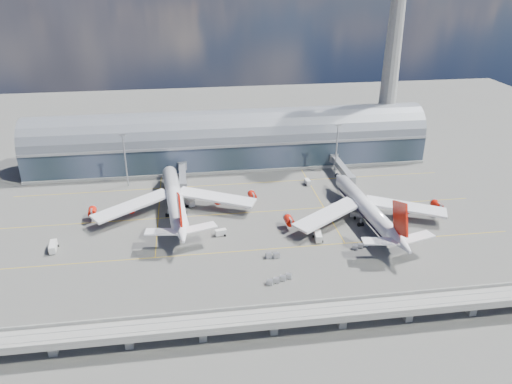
{
  "coord_description": "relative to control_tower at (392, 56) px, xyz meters",
  "views": [
    {
      "loc": [
        -20.68,
        -164.64,
        96.2
      ],
      "look_at": [
        4.18,
        10.0,
        14.0
      ],
      "focal_mm": 35.0,
      "sensor_mm": 36.0,
      "label": 1
    }
  ],
  "objects": [
    {
      "name": "cargo_train_0",
      "position": [
        -78.53,
        -98.99,
        -50.7
      ],
      "size": [
        5.46,
        2.43,
        1.79
      ],
      "rotation": [
        0.0,
        0.0,
        1.72
      ],
      "color": "gray",
      "rests_on": "ground"
    },
    {
      "name": "guideway",
      "position": [
        -85.0,
        -138.0,
        -46.34
      ],
      "size": [
        220.0,
        8.5,
        7.2
      ],
      "color": "gray",
      "rests_on": "ground"
    },
    {
      "name": "service_truck_1",
      "position": [
        -95.54,
        -80.49,
        -50.39
      ],
      "size": [
        4.57,
        2.77,
        2.48
      ],
      "rotation": [
        0.0,
        0.0,
        1.76
      ],
      "color": "silver",
      "rests_on": "ground"
    },
    {
      "name": "ground",
      "position": [
        -85.0,
        -83.0,
        -51.64
      ],
      "size": [
        500.0,
        500.0,
        0.0
      ],
      "primitive_type": "plane",
      "color": "#474744",
      "rests_on": "ground"
    },
    {
      "name": "cargo_train_1",
      "position": [
        -78.84,
        -113.5,
        -50.8
      ],
      "size": [
        9.52,
        4.81,
        1.6
      ],
      "rotation": [
        0.0,
        0.0,
        1.21
      ],
      "color": "gray",
      "rests_on": "ground"
    },
    {
      "name": "service_truck_4",
      "position": [
        -51.33,
        -38.26,
        -50.38
      ],
      "size": [
        2.51,
        4.49,
        2.5
      ],
      "rotation": [
        0.0,
        0.0,
        0.1
      ],
      "color": "silver",
      "rests_on": "ground"
    },
    {
      "name": "control_tower",
      "position": [
        0.0,
        0.0,
        0.0
      ],
      "size": [
        19.0,
        19.0,
        103.0
      ],
      "color": "gray",
      "rests_on": "ground"
    },
    {
      "name": "taxi_lines",
      "position": [
        -85.0,
        -60.89,
        -51.63
      ],
      "size": [
        200.0,
        80.12,
        0.01
      ],
      "color": "gold",
      "rests_on": "ground"
    },
    {
      "name": "service_truck_5",
      "position": [
        -106.88,
        -52.36,
        -50.05
      ],
      "size": [
        4.65,
        6.85,
        3.09
      ],
      "rotation": [
        0.0,
        0.0,
        0.38
      ],
      "color": "silver",
      "rests_on": "ground"
    },
    {
      "name": "floodlight_mast_left",
      "position": [
        -135.0,
        -28.0,
        -38.0
      ],
      "size": [
        3.0,
        0.7,
        25.7
      ],
      "color": "gray",
      "rests_on": "ground"
    },
    {
      "name": "floodlight_mast_right",
      "position": [
        -35.0,
        -28.0,
        -38.0
      ],
      "size": [
        3.0,
        0.7,
        25.7
      ],
      "color": "gray",
      "rests_on": "ground"
    },
    {
      "name": "jet_bridge_left",
      "position": [
        -109.49,
        -29.88,
        -46.46
      ],
      "size": [
        4.4,
        28.0,
        7.25
      ],
      "color": "gray",
      "rests_on": "ground"
    },
    {
      "name": "airliner_left",
      "position": [
        -112.77,
        -59.72,
        -45.23
      ],
      "size": [
        70.01,
        73.59,
        22.41
      ],
      "rotation": [
        0.0,
        0.0,
        0.09
      ],
      "color": "white",
      "rests_on": "ground"
    },
    {
      "name": "service_truck_3",
      "position": [
        -59.44,
        -89.16,
        -50.13
      ],
      "size": [
        3.1,
        6.35,
        2.95
      ],
      "rotation": [
        0.0,
        0.0,
        -0.12
      ],
      "color": "silver",
      "rests_on": "ground"
    },
    {
      "name": "terminal",
      "position": [
        -85.0,
        -5.01,
        -40.3
      ],
      "size": [
        200.0,
        30.0,
        28.0
      ],
      "color": "#202C35",
      "rests_on": "ground"
    },
    {
      "name": "jet_bridge_right",
      "position": [
        -33.21,
        -31.82,
        -46.46
      ],
      "size": [
        4.4,
        32.0,
        7.25
      ],
      "color": "gray",
      "rests_on": "ground"
    },
    {
      "name": "cargo_train_2",
      "position": [
        -45.42,
        -96.73,
        -50.84
      ],
      "size": [
        6.88,
        3.62,
        1.52
      ],
      "rotation": [
        0.0,
        0.0,
        1.23
      ],
      "color": "gray",
      "rests_on": "ground"
    },
    {
      "name": "service_truck_0",
      "position": [
        -156.89,
        -82.81,
        -50.15
      ],
      "size": [
        3.02,
        7.14,
        2.87
      ],
      "rotation": [
        0.0,
        0.0,
        0.1
      ],
      "color": "silver",
      "rests_on": "ground"
    },
    {
      "name": "service_truck_2",
      "position": [
        -37.66,
        -73.62,
        -50.15
      ],
      "size": [
        8.2,
        4.4,
        2.86
      ],
      "rotation": [
        0.0,
        0.0,
        1.28
      ],
      "color": "silver",
      "rests_on": "ground"
    },
    {
      "name": "airliner_right",
      "position": [
        -36.58,
        -78.12,
        -45.84
      ],
      "size": [
        67.45,
        70.5,
        22.36
      ],
      "rotation": [
        0.0,
        0.0,
        0.07
      ],
      "color": "white",
      "rests_on": "ground"
    }
  ]
}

